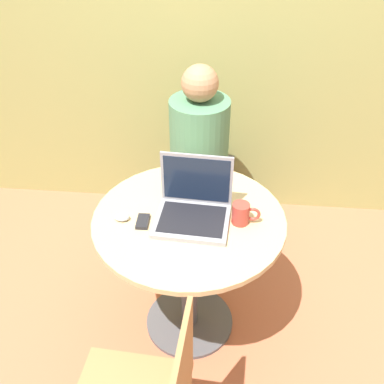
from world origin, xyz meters
TOP-DOWN VIEW (x-y plane):
  - ground_plane at (0.00, 0.00)m, footprint 12.00×12.00m
  - back_wall at (0.00, 1.09)m, footprint 7.00×0.05m
  - round_table at (0.00, 0.00)m, footprint 0.84×0.84m
  - laptop at (0.02, 0.01)m, footprint 0.33×0.28m
  - cell_phone at (-0.19, -0.06)m, footprint 0.05×0.09m
  - computer_mouse at (-0.28, -0.04)m, footprint 0.06×0.05m
  - coffee_cup at (0.22, -0.01)m, footprint 0.12×0.07m
  - person_seated at (-0.00, 0.72)m, footprint 0.38×0.53m

SIDE VIEW (x-z plane):
  - ground_plane at x=0.00m, z-range 0.00..0.00m
  - person_seated at x=0.00m, z-range -0.10..1.05m
  - round_table at x=0.00m, z-range 0.18..0.90m
  - cell_phone at x=-0.19m, z-range 0.72..0.74m
  - computer_mouse at x=-0.28m, z-range 0.72..0.75m
  - coffee_cup at x=0.22m, z-range 0.72..0.82m
  - laptop at x=0.02m, z-range 0.64..0.91m
  - back_wall at x=0.00m, z-range 0.00..2.60m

